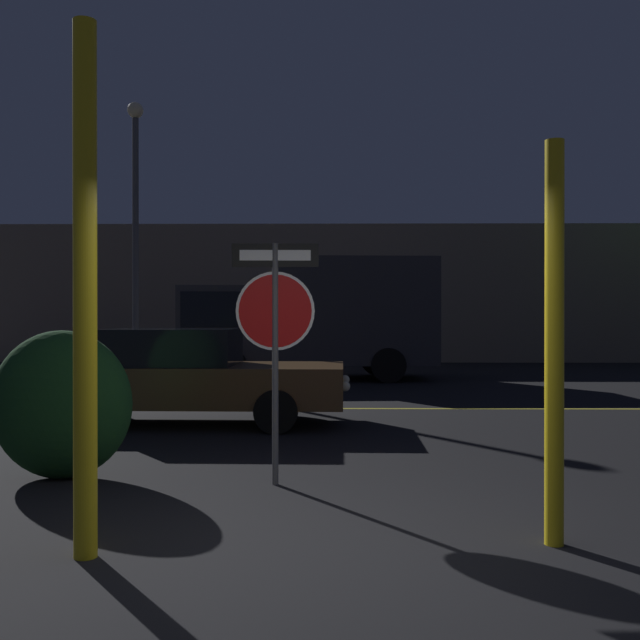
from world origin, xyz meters
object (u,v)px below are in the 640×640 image
passing_car_2 (179,376)px  stop_sign (275,314)px  yellow_pole_left (85,289)px  delivery_truck (309,316)px  street_lamp (135,210)px  hedge_bush_1 (62,404)px  yellow_pole_right (554,343)px

passing_car_2 → stop_sign: bearing=25.6°
stop_sign → passing_car_2: bearing=112.5°
yellow_pole_left → delivery_truck: (1.10, 13.42, -0.16)m
yellow_pole_left → street_lamp: size_ratio=0.50×
delivery_truck → yellow_pole_left: bearing=172.0°
delivery_truck → street_lamp: bearing=88.0°
street_lamp → hedge_bush_1: bearing=-78.4°
yellow_pole_left → hedge_bush_1: bearing=114.0°
yellow_pole_left → delivery_truck: 13.47m
hedge_bush_1 → passing_car_2: 3.58m
street_lamp → yellow_pole_left: bearing=-76.1°
hedge_bush_1 → stop_sign: bearing=-6.0°
passing_car_2 → hedge_bush_1: bearing=-5.2°
passing_car_2 → street_lamp: (-2.68, 7.49, 3.58)m
delivery_truck → yellow_pole_right: bearing=-174.3°
yellow_pole_left → yellow_pole_right: (3.17, 0.30, -0.36)m
street_lamp → passing_car_2: bearing=-70.3°
yellow_pole_left → delivery_truck: size_ratio=0.55×
yellow_pole_left → passing_car_2: size_ratio=0.72×
stop_sign → delivery_truck: bearing=88.1°
yellow_pole_right → delivery_truck: (-2.07, 13.13, 0.20)m
delivery_truck → street_lamp: street_lamp is taller
yellow_pole_right → delivery_truck: 13.29m
stop_sign → hedge_bush_1: 2.30m
stop_sign → delivery_truck: size_ratio=0.35×
stop_sign → street_lamp: street_lamp is taller
yellow_pole_right → hedge_bush_1: yellow_pole_right is taller
stop_sign → yellow_pole_right: size_ratio=0.81×
yellow_pole_left → hedge_bush_1: (-1.01, 2.27, -1.04)m
passing_car_2 → delivery_truck: (1.71, 7.60, 0.91)m
yellow_pole_right → passing_car_2: bearing=124.4°
delivery_truck → street_lamp: size_ratio=0.92×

